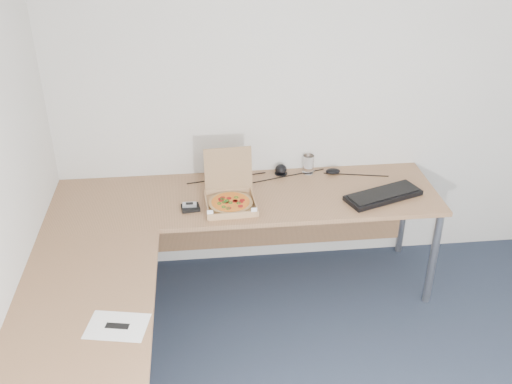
{
  "coord_description": "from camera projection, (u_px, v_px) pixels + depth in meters",
  "views": [
    {
      "loc": [
        -0.79,
        -1.91,
        2.62
      ],
      "look_at": [
        -0.45,
        1.28,
        0.82
      ],
      "focal_mm": 41.29,
      "sensor_mm": 36.0,
      "label": 1
    }
  ],
  "objects": [
    {
      "name": "room_shell",
      "position": [
        399.0,
        247.0,
        2.4
      ],
      "size": [
        3.5,
        3.5,
        2.5
      ],
      "primitive_type": null,
      "color": "silver",
      "rests_on": "ground"
    },
    {
      "name": "phone",
      "position": [
        190.0,
        205.0,
        3.66
      ],
      "size": [
        0.09,
        0.05,
        0.02
      ],
      "primitive_type": "cube",
      "rotation": [
        0.0,
        0.0,
        -0.01
      ],
      "color": "#B2B5BA",
      "rests_on": "wallet"
    },
    {
      "name": "wallet",
      "position": [
        191.0,
        208.0,
        3.66
      ],
      "size": [
        0.12,
        0.11,
        0.02
      ],
      "primitive_type": "cube",
      "rotation": [
        0.0,
        0.0,
        0.13
      ],
      "color": "black",
      "rests_on": "desk"
    },
    {
      "name": "mouse",
      "position": [
        333.0,
        171.0,
        4.08
      ],
      "size": [
        0.11,
        0.08,
        0.04
      ],
      "primitive_type": "ellipsoid",
      "rotation": [
        0.0,
        0.0,
        -0.18
      ],
      "color": "black",
      "rests_on": "desk"
    },
    {
      "name": "pizza_box",
      "position": [
        230.0,
        200.0,
        3.7
      ],
      "size": [
        0.31,
        0.36,
        0.31
      ],
      "rotation": [
        0.0,
        0.0,
        0.06
      ],
      "color": "tan",
      "rests_on": "desk"
    },
    {
      "name": "paper_sheet",
      "position": [
        117.0,
        326.0,
        2.74
      ],
      "size": [
        0.31,
        0.25,
        0.0
      ],
      "primitive_type": "cube",
      "rotation": [
        0.0,
        0.0,
        -0.2
      ],
      "color": "white",
      "rests_on": "desk"
    },
    {
      "name": "cable_bundle",
      "position": [
        284.0,
        177.0,
        4.04
      ],
      "size": [
        0.67,
        0.14,
        0.01
      ],
      "primitive_type": null,
      "rotation": [
        0.0,
        0.0,
        0.14
      ],
      "color": "black",
      "rests_on": "desk"
    },
    {
      "name": "keyboard",
      "position": [
        383.0,
        195.0,
        3.79
      ],
      "size": [
        0.54,
        0.34,
        0.03
      ],
      "primitive_type": "cube",
      "rotation": [
        0.0,
        0.0,
        0.35
      ],
      "color": "black",
      "rests_on": "desk"
    },
    {
      "name": "desk",
      "position": [
        198.0,
        239.0,
        3.43
      ],
      "size": [
        2.5,
        2.2,
        0.73
      ],
      "color": "#9A6C48",
      "rests_on": "ground"
    },
    {
      "name": "dome_speaker",
      "position": [
        281.0,
        169.0,
        4.07
      ],
      "size": [
        0.09,
        0.09,
        0.08
      ],
      "primitive_type": "ellipsoid",
      "color": "black",
      "rests_on": "desk"
    },
    {
      "name": "drinking_glass",
      "position": [
        308.0,
        164.0,
        4.06
      ],
      "size": [
        0.08,
        0.08,
        0.13
      ],
      "primitive_type": "cylinder",
      "color": "silver",
      "rests_on": "desk"
    }
  ]
}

